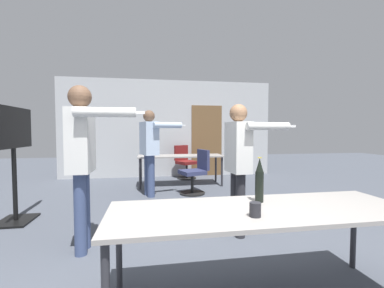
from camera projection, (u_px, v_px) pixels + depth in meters
back_wall at (170, 129)px, 7.38m from camera, size 6.04×0.12×2.75m
conference_table_near at (262, 216)px, 1.92m from camera, size 2.28×0.77×0.72m
conference_table_far at (181, 158)px, 6.14m from camera, size 2.01×0.68×0.72m
tv_screen at (13, 151)px, 3.63m from camera, size 0.44×1.05×1.65m
person_center_tall at (82, 151)px, 2.73m from camera, size 0.80×0.60×1.78m
person_left_plaid at (239, 156)px, 3.18m from camera, size 0.77×0.56×1.63m
person_right_polo at (150, 145)px, 5.12m from camera, size 0.92×0.67×1.72m
office_chair_far_left at (185, 163)px, 7.08m from camera, size 0.64×0.67×0.91m
office_chair_near_pushed at (195, 173)px, 5.34m from camera, size 0.63×0.58×0.91m
beer_bottle at (259, 181)px, 2.09m from camera, size 0.07×0.07×0.37m
drink_cup at (255, 210)px, 1.73m from camera, size 0.08×0.08×0.10m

